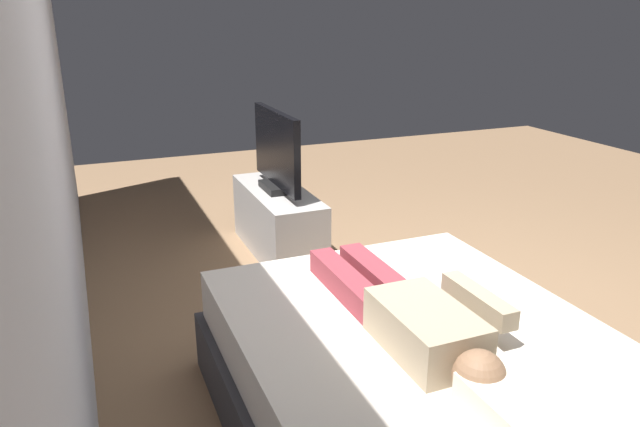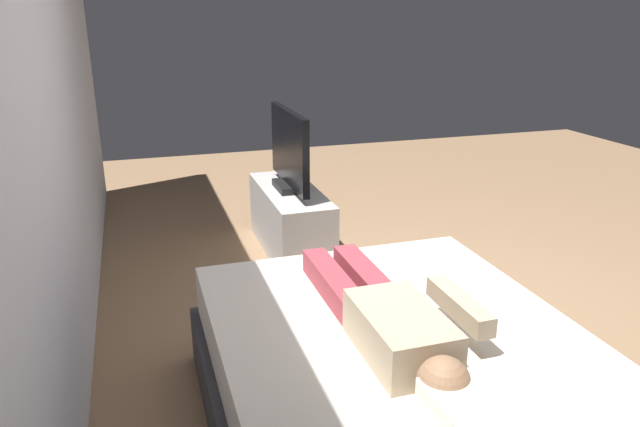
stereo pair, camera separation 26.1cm
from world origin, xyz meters
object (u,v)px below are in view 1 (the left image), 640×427
(pillow, at_px, (546,419))
(tv_stand, at_px, (278,222))
(bed, at_px, (423,392))
(remote, at_px, (471,297))
(person, at_px, (411,315))
(tv, at_px, (277,153))

(pillow, bearing_deg, tv_stand, -2.42)
(bed, height_order, remote, remote)
(remote, relative_size, tv_stand, 0.14)
(pillow, height_order, person, person)
(bed, xyz_separation_m, remote, (0.18, -0.34, 0.29))
(tv, bearing_deg, bed, 176.89)
(person, height_order, tv, tv)
(pillow, bearing_deg, remote, -22.27)
(bed, height_order, tv, tv)
(person, relative_size, remote, 8.40)
(person, distance_m, tv_stand, 2.27)
(remote, distance_m, tv, 2.10)
(person, bearing_deg, remote, -69.53)
(person, xyz_separation_m, remote, (0.15, -0.40, -0.07))
(tv, bearing_deg, tv_stand, 0.00)
(bed, bearing_deg, tv_stand, -3.11)
(bed, distance_m, person, 0.36)
(bed, distance_m, tv_stand, 2.26)
(tv_stand, bearing_deg, pillow, 177.58)
(remote, height_order, tv, tv)
(pillow, relative_size, remote, 3.20)
(remote, bearing_deg, tv, 6.01)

